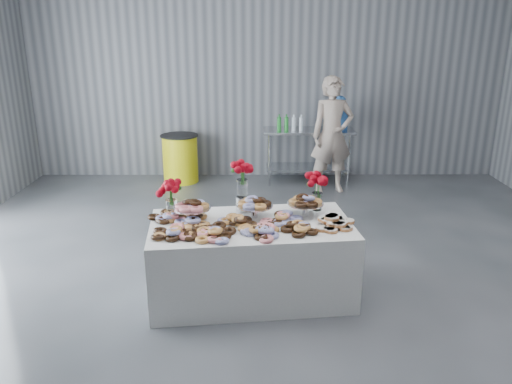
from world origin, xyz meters
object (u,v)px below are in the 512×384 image
person (332,135)px  display_table (251,259)px  prep_table (308,146)px  trash_barrel (180,158)px  water_jug (340,114)px

person → display_table: bearing=-119.6°
prep_table → trash_barrel: prep_table is taller
display_table → prep_table: 3.92m
water_jug → trash_barrel: water_jug is taller
prep_table → water_jug: water_jug is taller
water_jug → prep_table: bearing=180.0°
prep_table → water_jug: 0.73m
display_table → prep_table: (0.94, 3.80, 0.24)m
prep_table → person: size_ratio=0.82×
prep_table → person: 0.67m
display_table → water_jug: (1.44, 3.80, 0.77)m
water_jug → trash_barrel: 2.76m
prep_table → water_jug: bearing=-0.0°
prep_table → person: (0.31, -0.51, 0.29)m
person → trash_barrel: bearing=159.6°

